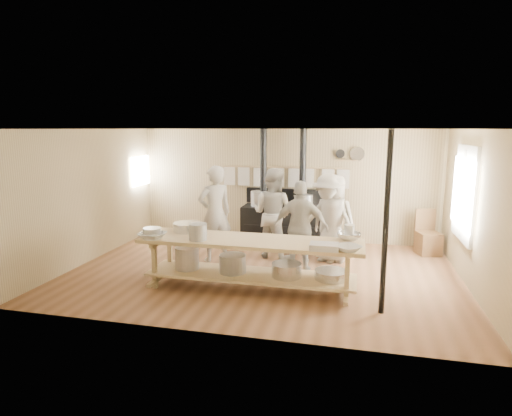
% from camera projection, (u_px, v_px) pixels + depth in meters
% --- Properties ---
extents(ground, '(7.00, 7.00, 0.00)m').
position_uv_depth(ground, '(262.00, 272.00, 7.90)').
color(ground, brown).
rests_on(ground, ground).
extents(room_shell, '(7.00, 7.00, 7.00)m').
position_uv_depth(room_shell, '(262.00, 185.00, 7.60)').
color(room_shell, tan).
rests_on(room_shell, ground).
extents(window_right, '(0.09, 1.50, 1.65)m').
position_uv_depth(window_right, '(465.00, 193.00, 7.41)').
color(window_right, beige).
rests_on(window_right, ground).
extents(left_opening, '(0.00, 0.90, 0.90)m').
position_uv_depth(left_opening, '(141.00, 171.00, 10.30)').
color(left_opening, white).
rests_on(left_opening, ground).
extents(stove, '(1.90, 0.75, 2.60)m').
position_uv_depth(stove, '(282.00, 221.00, 9.83)').
color(stove, black).
rests_on(stove, ground).
extents(towel_rail, '(3.00, 0.04, 0.47)m').
position_uv_depth(towel_rail, '(285.00, 175.00, 9.91)').
color(towel_rail, tan).
rests_on(towel_rail, ground).
extents(back_wall_shelf, '(0.63, 0.14, 0.32)m').
position_uv_depth(back_wall_shelf, '(350.00, 156.00, 9.53)').
color(back_wall_shelf, tan).
rests_on(back_wall_shelf, ground).
extents(prep_table, '(3.60, 0.90, 0.85)m').
position_uv_depth(prep_table, '(250.00, 259.00, 6.94)').
color(prep_table, tan).
rests_on(prep_table, ground).
extents(support_post, '(0.08, 0.08, 2.60)m').
position_uv_depth(support_post, '(386.00, 225.00, 5.90)').
color(support_post, black).
rests_on(support_post, ground).
extents(cook_far_left, '(0.82, 0.80, 1.90)m').
position_uv_depth(cook_far_left, '(215.00, 214.00, 8.43)').
color(cook_far_left, '#A9A396').
rests_on(cook_far_left, ground).
extents(cook_left, '(1.05, 0.92, 1.82)m').
position_uv_depth(cook_left, '(273.00, 213.00, 8.67)').
color(cook_left, '#A9A396').
rests_on(cook_left, ground).
extents(cook_center, '(0.96, 0.76, 1.73)m').
position_uv_depth(cook_center, '(333.00, 219.00, 8.38)').
color(cook_center, '#A9A396').
rests_on(cook_center, ground).
extents(cook_right, '(1.01, 0.45, 1.70)m').
position_uv_depth(cook_right, '(301.00, 228.00, 7.64)').
color(cook_right, '#A9A396').
rests_on(cook_right, ground).
extents(cook_by_window, '(1.30, 1.06, 1.75)m').
position_uv_depth(cook_by_window, '(328.00, 219.00, 8.35)').
color(cook_by_window, '#A9A396').
rests_on(cook_by_window, ground).
extents(chair, '(0.55, 0.55, 0.94)m').
position_uv_depth(chair, '(428.00, 241.00, 8.97)').
color(chair, brown).
rests_on(chair, ground).
extents(bowl_white_a, '(0.47, 0.47, 0.10)m').
position_uv_depth(bowl_white_a, '(152.00, 236.00, 6.91)').
color(bowl_white_a, silver).
rests_on(bowl_white_a, prep_table).
extents(bowl_steel_a, '(0.47, 0.47, 0.11)m').
position_uv_depth(bowl_steel_a, '(152.00, 235.00, 6.90)').
color(bowl_steel_a, silver).
rests_on(bowl_steel_a, prep_table).
extents(bowl_white_b, '(0.51, 0.51, 0.09)m').
position_uv_depth(bowl_white_b, '(348.00, 248.00, 6.21)').
color(bowl_white_b, silver).
rests_on(bowl_white_b, prep_table).
extents(bowl_steel_b, '(0.52, 0.52, 0.12)m').
position_uv_depth(bowl_steel_b, '(349.00, 236.00, 6.84)').
color(bowl_steel_b, silver).
rests_on(bowl_steel_b, prep_table).
extents(roasting_pan, '(0.43, 0.29, 0.09)m').
position_uv_depth(roasting_pan, '(324.00, 247.00, 6.28)').
color(roasting_pan, '#B2B2B7').
rests_on(roasting_pan, prep_table).
extents(mixing_bowl_large, '(0.55, 0.55, 0.15)m').
position_uv_depth(mixing_bowl_large, '(187.00, 227.00, 7.40)').
color(mixing_bowl_large, silver).
rests_on(mixing_bowl_large, prep_table).
extents(bucket_galv, '(0.38, 0.38, 0.27)m').
position_uv_depth(bucket_galv, '(198.00, 232.00, 6.82)').
color(bucket_galv, gray).
rests_on(bucket_galv, prep_table).
extents(deep_bowl_enamel, '(0.37, 0.37, 0.18)m').
position_uv_depth(deep_bowl_enamel, '(152.00, 233.00, 6.90)').
color(deep_bowl_enamel, silver).
rests_on(deep_bowl_enamel, prep_table).
extents(pitcher, '(0.17, 0.17, 0.25)m').
position_uv_depth(pitcher, '(349.00, 232.00, 6.82)').
color(pitcher, silver).
rests_on(pitcher, prep_table).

